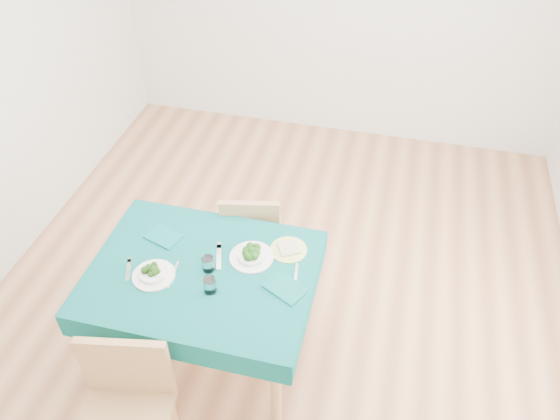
% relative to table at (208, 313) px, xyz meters
% --- Properties ---
extents(room_shell, '(4.02, 4.52, 2.73)m').
position_rel_table_xyz_m(room_shell, '(0.32, 0.49, 0.97)').
color(room_shell, '#A66B45').
rests_on(room_shell, ground).
extents(table, '(1.23, 0.94, 0.76)m').
position_rel_table_xyz_m(table, '(0.00, 0.00, 0.00)').
color(table, '#075653').
rests_on(table, ground).
extents(chair_near, '(0.52, 0.56, 1.11)m').
position_rel_table_xyz_m(chair_near, '(-0.15, -0.79, 0.18)').
color(chair_near, tan).
rests_on(chair_near, ground).
extents(chair_far, '(0.45, 0.47, 0.93)m').
position_rel_table_xyz_m(chair_far, '(0.09, 0.67, 0.08)').
color(chair_far, tan).
rests_on(chair_far, ground).
extents(bowl_near, '(0.23, 0.23, 0.07)m').
position_rel_table_xyz_m(bowl_near, '(-0.24, -0.10, 0.41)').
color(bowl_near, white).
rests_on(bowl_near, table).
extents(bowl_far, '(0.25, 0.25, 0.08)m').
position_rel_table_xyz_m(bowl_far, '(0.24, 0.16, 0.42)').
color(bowl_far, white).
rests_on(bowl_far, table).
extents(fork_near, '(0.08, 0.16, 0.00)m').
position_rel_table_xyz_m(fork_near, '(-0.39, -0.09, 0.38)').
color(fork_near, silver).
rests_on(fork_near, table).
extents(knife_near, '(0.03, 0.20, 0.00)m').
position_rel_table_xyz_m(knife_near, '(-0.14, -0.06, 0.38)').
color(knife_near, silver).
rests_on(knife_near, table).
extents(fork_far, '(0.08, 0.19, 0.00)m').
position_rel_table_xyz_m(fork_far, '(0.06, 0.12, 0.38)').
color(fork_far, silver).
rests_on(fork_far, table).
extents(knife_far, '(0.04, 0.20, 0.00)m').
position_rel_table_xyz_m(knife_far, '(0.51, 0.08, 0.38)').
color(knife_far, silver).
rests_on(knife_far, table).
extents(napkin_near, '(0.23, 0.19, 0.01)m').
position_rel_table_xyz_m(napkin_near, '(-0.31, 0.20, 0.38)').
color(napkin_near, '#0B5F5B').
rests_on(napkin_near, table).
extents(napkin_far, '(0.26, 0.23, 0.01)m').
position_rel_table_xyz_m(napkin_far, '(0.48, -0.01, 0.39)').
color(napkin_far, '#0B5F5B').
rests_on(napkin_far, table).
extents(tumbler_center, '(0.07, 0.07, 0.09)m').
position_rel_table_xyz_m(tumbler_center, '(0.04, 0.02, 0.42)').
color(tumbler_center, white).
rests_on(tumbler_center, table).
extents(tumbler_side, '(0.07, 0.07, 0.09)m').
position_rel_table_xyz_m(tumbler_side, '(0.09, -0.12, 0.42)').
color(tumbler_side, white).
rests_on(tumbler_side, table).
extents(side_plate, '(0.21, 0.21, 0.01)m').
position_rel_table_xyz_m(side_plate, '(0.43, 0.27, 0.38)').
color(side_plate, '#D1E06D').
rests_on(side_plate, table).
extents(bread_slice, '(0.15, 0.15, 0.02)m').
position_rel_table_xyz_m(bread_slice, '(0.43, 0.27, 0.40)').
color(bread_slice, beige).
rests_on(bread_slice, side_plate).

